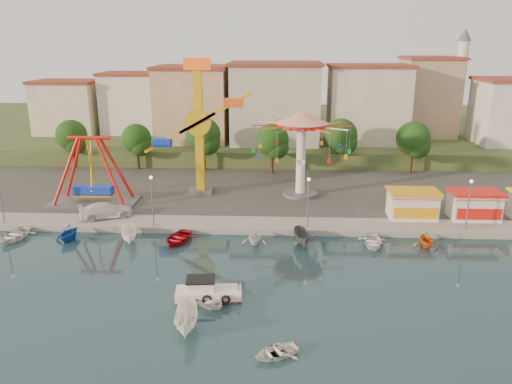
# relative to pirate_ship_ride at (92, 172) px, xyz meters

# --- Properties ---
(ground) EXTENTS (200.00, 200.00, 0.00)m
(ground) POSITION_rel_pirate_ship_ride_xyz_m (16.75, -19.89, -4.39)
(ground) COLOR #16313D
(ground) RESTS_ON ground
(quay_deck) EXTENTS (200.00, 100.00, 0.60)m
(quay_deck) POSITION_rel_pirate_ship_ride_xyz_m (16.75, 42.11, -4.09)
(quay_deck) COLOR #9E998E
(quay_deck) RESTS_ON ground
(asphalt_pad) EXTENTS (90.00, 28.00, 0.01)m
(asphalt_pad) POSITION_rel_pirate_ship_ride_xyz_m (16.75, 10.11, -3.79)
(asphalt_pad) COLOR #4C4944
(asphalt_pad) RESTS_ON quay_deck
(hill_terrace) EXTENTS (200.00, 60.00, 3.00)m
(hill_terrace) POSITION_rel_pirate_ship_ride_xyz_m (16.75, 47.11, -2.89)
(hill_terrace) COLOR #384C26
(hill_terrace) RESTS_ON ground
(pirate_ship_ride) EXTENTS (10.00, 5.00, 8.00)m
(pirate_ship_ride) POSITION_rel_pirate_ship_ride_xyz_m (0.00, 0.00, 0.00)
(pirate_ship_ride) COLOR #59595E
(pirate_ship_ride) RESTS_ON quay_deck
(kamikaze_tower) EXTENTS (8.94, 3.10, 16.50)m
(kamikaze_tower) POSITION_rel_pirate_ship_ride_xyz_m (12.42, 4.52, 3.94)
(kamikaze_tower) COLOR #59595E
(kamikaze_tower) RESTS_ON quay_deck
(wave_swinger) EXTENTS (11.60, 11.60, 10.40)m
(wave_swinger) POSITION_rel_pirate_ship_ride_xyz_m (24.39, 4.17, 3.80)
(wave_swinger) COLOR #59595E
(wave_swinger) RESTS_ON quay_deck
(booth_left) EXTENTS (5.40, 3.78, 3.08)m
(booth_left) POSITION_rel_pirate_ship_ride_xyz_m (36.18, -3.40, -2.23)
(booth_left) COLOR white
(booth_left) RESTS_ON quay_deck
(booth_mid) EXTENTS (5.40, 3.78, 3.08)m
(booth_mid) POSITION_rel_pirate_ship_ride_xyz_m (42.74, -3.40, -2.23)
(booth_mid) COLOR white
(booth_mid) RESTS_ON quay_deck
(lamp_post_0) EXTENTS (0.14, 0.14, 5.00)m
(lamp_post_0) POSITION_rel_pirate_ship_ride_xyz_m (-7.25, -6.89, -1.29)
(lamp_post_0) COLOR #59595E
(lamp_post_0) RESTS_ON quay_deck
(lamp_post_1) EXTENTS (0.14, 0.14, 5.00)m
(lamp_post_1) POSITION_rel_pirate_ship_ride_xyz_m (8.75, -6.89, -1.29)
(lamp_post_1) COLOR #59595E
(lamp_post_1) RESTS_ON quay_deck
(lamp_post_2) EXTENTS (0.14, 0.14, 5.00)m
(lamp_post_2) POSITION_rel_pirate_ship_ride_xyz_m (24.75, -6.89, -1.29)
(lamp_post_2) COLOR #59595E
(lamp_post_2) RESTS_ON quay_deck
(lamp_post_3) EXTENTS (0.14, 0.14, 5.00)m
(lamp_post_3) POSITION_rel_pirate_ship_ride_xyz_m (40.75, -6.89, -1.29)
(lamp_post_3) COLOR #59595E
(lamp_post_3) RESTS_ON quay_deck
(tree_0) EXTENTS (4.60, 4.60, 7.19)m
(tree_0) POSITION_rel_pirate_ship_ride_xyz_m (-9.25, 17.09, 1.08)
(tree_0) COLOR #382314
(tree_0) RESTS_ON quay_deck
(tree_1) EXTENTS (4.35, 4.35, 6.80)m
(tree_1) POSITION_rel_pirate_ship_ride_xyz_m (0.75, 16.35, 0.81)
(tree_1) COLOR #382314
(tree_1) RESTS_ON quay_deck
(tree_2) EXTENTS (5.02, 5.02, 7.85)m
(tree_2) POSITION_rel_pirate_ship_ride_xyz_m (10.75, 15.92, 1.52)
(tree_2) COLOR #382314
(tree_2) RESTS_ON quay_deck
(tree_3) EXTENTS (4.68, 4.68, 7.32)m
(tree_3) POSITION_rel_pirate_ship_ride_xyz_m (20.75, 14.48, 1.16)
(tree_3) COLOR #382314
(tree_3) RESTS_ON quay_deck
(tree_4) EXTENTS (4.86, 4.86, 7.60)m
(tree_4) POSITION_rel_pirate_ship_ride_xyz_m (30.75, 17.47, 1.35)
(tree_4) COLOR #382314
(tree_4) RESTS_ON quay_deck
(tree_5) EXTENTS (4.83, 4.83, 7.54)m
(tree_5) POSITION_rel_pirate_ship_ride_xyz_m (40.75, 15.65, 1.31)
(tree_5) COLOR #382314
(tree_5) RESTS_ON quay_deck
(building_0) EXTENTS (9.26, 9.53, 11.87)m
(building_0) POSITION_rel_pirate_ship_ride_xyz_m (-16.62, 26.18, 4.54)
(building_0) COLOR beige
(building_0) RESTS_ON hill_terrace
(building_1) EXTENTS (12.33, 9.01, 8.63)m
(building_1) POSITION_rel_pirate_ship_ride_xyz_m (-4.58, 31.50, 2.92)
(building_1) COLOR silver
(building_1) RESTS_ON hill_terrace
(building_2) EXTENTS (11.95, 9.28, 11.23)m
(building_2) POSITION_rel_pirate_ship_ride_xyz_m (8.56, 32.07, 4.22)
(building_2) COLOR tan
(building_2) RESTS_ON hill_terrace
(building_3) EXTENTS (12.59, 10.50, 9.20)m
(building_3) POSITION_rel_pirate_ship_ride_xyz_m (22.35, 28.91, 3.20)
(building_3) COLOR beige
(building_3) RESTS_ON hill_terrace
(building_4) EXTENTS (10.75, 9.23, 9.24)m
(building_4) POSITION_rel_pirate_ship_ride_xyz_m (35.82, 32.32, 3.22)
(building_4) COLOR beige
(building_4) RESTS_ON hill_terrace
(building_5) EXTENTS (12.77, 10.96, 11.21)m
(building_5) POSITION_rel_pirate_ship_ride_xyz_m (49.12, 30.45, 4.21)
(building_5) COLOR tan
(building_5) RESTS_ON hill_terrace
(minaret) EXTENTS (2.80, 2.80, 18.00)m
(minaret) POSITION_rel_pirate_ship_ride_xyz_m (52.75, 34.11, 8.15)
(minaret) COLOR silver
(minaret) RESTS_ON hill_terrace
(cabin_motorboat) EXTENTS (5.18, 2.40, 1.76)m
(cabin_motorboat) POSITION_rel_pirate_ship_ride_xyz_m (16.33, -21.06, -3.92)
(cabin_motorboat) COLOR white
(cabin_motorboat) RESTS_ON ground
(rowboat_a) EXTENTS (4.74, 4.87, 0.82)m
(rowboat_a) POSITION_rel_pirate_ship_ride_xyz_m (16.39, -21.71, -3.98)
(rowboat_a) COLOR white
(rowboat_a) RESTS_ON ground
(rowboat_b) EXTENTS (3.64, 3.29, 0.62)m
(rowboat_b) POSITION_rel_pirate_ship_ride_xyz_m (21.67, -28.15, -4.08)
(rowboat_b) COLOR white
(rowboat_b) RESTS_ON ground
(skiff) EXTENTS (1.96, 4.26, 1.59)m
(skiff) POSITION_rel_pirate_ship_ride_xyz_m (15.57, -25.46, -3.60)
(skiff) COLOR white
(skiff) RESTS_ON ground
(van) EXTENTS (6.01, 4.32, 1.62)m
(van) POSITION_rel_pirate_ship_ride_xyz_m (3.06, -4.92, -2.99)
(van) COLOR silver
(van) RESTS_ON quay_deck
(moored_boat_0) EXTENTS (3.37, 4.47, 0.88)m
(moored_boat_0) POSITION_rel_pirate_ship_ride_xyz_m (-4.59, -10.09, -3.96)
(moored_boat_0) COLOR white
(moored_boat_0) RESTS_ON ground
(moored_boat_1) EXTENTS (3.17, 3.52, 1.64)m
(moored_boat_1) POSITION_rel_pirate_ship_ride_xyz_m (1.00, -10.09, -3.58)
(moored_boat_1) COLOR #134BA7
(moored_boat_1) RESTS_ON ground
(moored_boat_2) EXTENTS (2.56, 4.14, 1.50)m
(moored_boat_2) POSITION_rel_pirate_ship_ride_xyz_m (7.08, -10.09, -3.64)
(moored_boat_2) COLOR white
(moored_boat_2) RESTS_ON ground
(moored_boat_3) EXTENTS (3.93, 4.79, 0.87)m
(moored_boat_3) POSITION_rel_pirate_ship_ride_xyz_m (11.89, -10.09, -3.96)
(moored_boat_3) COLOR #B10E1A
(moored_boat_3) RESTS_ON ground
(moored_boat_4) EXTENTS (2.68, 3.02, 1.47)m
(moored_boat_4) POSITION_rel_pirate_ship_ride_xyz_m (19.46, -10.09, -3.66)
(moored_boat_4) COLOR white
(moored_boat_4) RESTS_ON ground
(moored_boat_5) EXTENTS (1.96, 3.97, 1.47)m
(moored_boat_5) POSITION_rel_pirate_ship_ride_xyz_m (24.07, -10.09, -3.66)
(moored_boat_5) COLOR #505155
(moored_boat_5) RESTS_ON ground
(moored_boat_6) EXTENTS (3.02, 4.00, 0.78)m
(moored_boat_6) POSITION_rel_pirate_ship_ride_xyz_m (30.88, -10.09, -4.00)
(moored_boat_6) COLOR white
(moored_boat_6) RESTS_ON ground
(moored_boat_7) EXTENTS (2.50, 2.88, 1.49)m
(moored_boat_7) POSITION_rel_pirate_ship_ride_xyz_m (35.92, -10.09, -3.65)
(moored_boat_7) COLOR orange
(moored_boat_7) RESTS_ON ground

